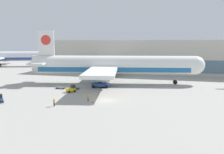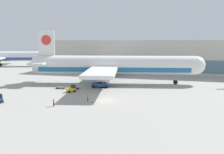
{
  "view_description": "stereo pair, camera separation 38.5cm",
  "coord_description": "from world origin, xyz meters",
  "px_view_note": "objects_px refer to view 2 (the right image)",
  "views": [
    {
      "loc": [
        15.79,
        -54.29,
        13.8
      ],
      "look_at": [
        -1.21,
        10.4,
        4.0
      ],
      "focal_mm": 40.0,
      "sensor_mm": 36.0,
      "label": 1
    },
    {
      "loc": [
        16.16,
        -54.2,
        13.8
      ],
      "look_at": [
        -1.21,
        10.4,
        4.0
      ],
      "focal_mm": 40.0,
      "sensor_mm": 36.0,
      "label": 2
    }
  ],
  "objects_px": {
    "airplane_main": "(111,65)",
    "traffic_cone_near": "(93,101)",
    "ground_crew_near": "(54,102)",
    "scissor_lift_loader": "(101,81)",
    "baggage_tug_mid": "(71,89)",
    "airplane_distant": "(4,57)",
    "baggage_dolly_second": "(75,88)",
    "ground_crew_far": "(88,97)",
    "baggage_dolly_lead": "(61,87)"
  },
  "relations": [
    {
      "from": "airplane_main",
      "to": "traffic_cone_near",
      "type": "height_order",
      "value": "airplane_main"
    },
    {
      "from": "ground_crew_near",
      "to": "traffic_cone_near",
      "type": "bearing_deg",
      "value": -117.44
    },
    {
      "from": "scissor_lift_loader",
      "to": "baggage_tug_mid",
      "type": "distance_m",
      "value": 10.37
    },
    {
      "from": "baggage_tug_mid",
      "to": "ground_crew_near",
      "type": "relative_size",
      "value": 1.63
    },
    {
      "from": "scissor_lift_loader",
      "to": "airplane_main",
      "type": "bearing_deg",
      "value": 68.65
    },
    {
      "from": "airplane_distant",
      "to": "ground_crew_near",
      "type": "height_order",
      "value": "airplane_distant"
    },
    {
      "from": "baggage_dolly_second",
      "to": "baggage_tug_mid",
      "type": "bearing_deg",
      "value": -82.17
    },
    {
      "from": "airplane_main",
      "to": "airplane_distant",
      "type": "bearing_deg",
      "value": 140.65
    },
    {
      "from": "ground_crew_near",
      "to": "baggage_tug_mid",
      "type": "bearing_deg",
      "value": -54.48
    },
    {
      "from": "airplane_distant",
      "to": "scissor_lift_loader",
      "type": "xyz_separation_m",
      "value": [
        68.91,
        -44.88,
        -3.34
      ]
    },
    {
      "from": "ground_crew_far",
      "to": "traffic_cone_near",
      "type": "distance_m",
      "value": 1.75
    },
    {
      "from": "ground_crew_far",
      "to": "traffic_cone_near",
      "type": "bearing_deg",
      "value": -123.91
    },
    {
      "from": "airplane_distant",
      "to": "baggage_dolly_second",
      "type": "relative_size",
      "value": 13.29
    },
    {
      "from": "ground_crew_near",
      "to": "ground_crew_far",
      "type": "height_order",
      "value": "ground_crew_far"
    },
    {
      "from": "ground_crew_near",
      "to": "ground_crew_far",
      "type": "xyz_separation_m",
      "value": [
        5.46,
        5.92,
        0.02
      ]
    },
    {
      "from": "airplane_distant",
      "to": "baggage_dolly_lead",
      "type": "bearing_deg",
      "value": -59.53
    },
    {
      "from": "ground_crew_far",
      "to": "scissor_lift_loader",
      "type": "bearing_deg",
      "value": 2.55
    },
    {
      "from": "baggage_dolly_lead",
      "to": "traffic_cone_near",
      "type": "xyz_separation_m",
      "value": [
        14.28,
        -13.1,
        -0.01
      ]
    },
    {
      "from": "baggage_dolly_second",
      "to": "scissor_lift_loader",
      "type": "bearing_deg",
      "value": 32.38
    },
    {
      "from": "airplane_main",
      "to": "baggage_dolly_lead",
      "type": "relative_size",
      "value": 15.37
    },
    {
      "from": "ground_crew_near",
      "to": "baggage_dolly_lead",
      "type": "bearing_deg",
      "value": -42.14
    },
    {
      "from": "airplane_distant",
      "to": "scissor_lift_loader",
      "type": "bearing_deg",
      "value": -52.11
    },
    {
      "from": "baggage_tug_mid",
      "to": "baggage_dolly_lead",
      "type": "height_order",
      "value": "baggage_tug_mid"
    },
    {
      "from": "airplane_distant",
      "to": "ground_crew_far",
      "type": "height_order",
      "value": "airplane_distant"
    },
    {
      "from": "airplane_main",
      "to": "ground_crew_near",
      "type": "xyz_separation_m",
      "value": [
        -4.33,
        -30.67,
        -4.85
      ]
    },
    {
      "from": "baggage_dolly_lead",
      "to": "ground_crew_far",
      "type": "height_order",
      "value": "ground_crew_far"
    },
    {
      "from": "traffic_cone_near",
      "to": "ground_crew_far",
      "type": "bearing_deg",
      "value": 151.53
    },
    {
      "from": "baggage_dolly_lead",
      "to": "ground_crew_near",
      "type": "bearing_deg",
      "value": -71.4
    },
    {
      "from": "scissor_lift_loader",
      "to": "baggage_dolly_lead",
      "type": "xyz_separation_m",
      "value": [
        -10.41,
        -5.06,
        -1.46
      ]
    },
    {
      "from": "baggage_dolly_second",
      "to": "ground_crew_near",
      "type": "xyz_separation_m",
      "value": [
        3.33,
        -18.72,
        0.6
      ]
    },
    {
      "from": "airplane_main",
      "to": "baggage_dolly_lead",
      "type": "distance_m",
      "value": 17.93
    },
    {
      "from": "ground_crew_far",
      "to": "traffic_cone_near",
      "type": "height_order",
      "value": "ground_crew_far"
    },
    {
      "from": "ground_crew_near",
      "to": "traffic_cone_near",
      "type": "distance_m",
      "value": 8.62
    },
    {
      "from": "airplane_distant",
      "to": "traffic_cone_near",
      "type": "relative_size",
      "value": 64.05
    },
    {
      "from": "baggage_tug_mid",
      "to": "traffic_cone_near",
      "type": "relative_size",
      "value": 3.55
    },
    {
      "from": "airplane_main",
      "to": "scissor_lift_loader",
      "type": "bearing_deg",
      "value": -111.35
    },
    {
      "from": "baggage_dolly_lead",
      "to": "baggage_dolly_second",
      "type": "height_order",
      "value": "same"
    },
    {
      "from": "traffic_cone_near",
      "to": "airplane_main",
      "type": "bearing_deg",
      "value": 95.73
    },
    {
      "from": "baggage_tug_mid",
      "to": "baggage_dolly_second",
      "type": "height_order",
      "value": "baggage_tug_mid"
    },
    {
      "from": "scissor_lift_loader",
      "to": "ground_crew_far",
      "type": "bearing_deg",
      "value": -93.25
    },
    {
      "from": "ground_crew_far",
      "to": "traffic_cone_near",
      "type": "xyz_separation_m",
      "value": [
        1.43,
        -0.78,
        -0.63
      ]
    },
    {
      "from": "airplane_distant",
      "to": "scissor_lift_loader",
      "type": "height_order",
      "value": "airplane_distant"
    },
    {
      "from": "baggage_dolly_second",
      "to": "ground_crew_far",
      "type": "distance_m",
      "value": 15.54
    },
    {
      "from": "baggage_dolly_lead",
      "to": "ground_crew_near",
      "type": "height_order",
      "value": "ground_crew_near"
    },
    {
      "from": "ground_crew_near",
      "to": "airplane_main",
      "type": "bearing_deg",
      "value": -72.23
    },
    {
      "from": "baggage_dolly_lead",
      "to": "scissor_lift_loader",
      "type": "bearing_deg",
      "value": 22.47
    },
    {
      "from": "ground_crew_far",
      "to": "baggage_dolly_lead",
      "type": "bearing_deg",
      "value": 40.77
    },
    {
      "from": "scissor_lift_loader",
      "to": "ground_crew_near",
      "type": "distance_m",
      "value": 23.52
    },
    {
      "from": "airplane_main",
      "to": "ground_crew_far",
      "type": "bearing_deg",
      "value": -98.63
    },
    {
      "from": "baggage_dolly_second",
      "to": "ground_crew_far",
      "type": "bearing_deg",
      "value": -59.01
    }
  ]
}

